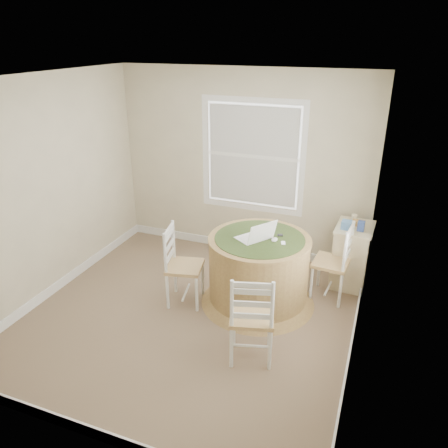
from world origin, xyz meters
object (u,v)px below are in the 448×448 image
at_px(chair_near, 252,316).
at_px(corner_chest, 351,255).
at_px(laptop, 256,236).
at_px(chair_right, 331,262).
at_px(round_table, 259,268).
at_px(chair_left, 185,266).

relative_size(chair_near, corner_chest, 1.20).
bearing_deg(laptop, chair_right, 154.52).
xyz_separation_m(round_table, corner_chest, (0.97, 0.85, -0.06)).
relative_size(chair_left, corner_chest, 1.20).
xyz_separation_m(round_table, chair_left, (-0.81, -0.30, 0.02)).
height_order(chair_left, corner_chest, chair_left).
height_order(chair_near, laptop, laptop).
distance_m(chair_left, laptop, 0.91).
xyz_separation_m(chair_left, corner_chest, (1.78, 1.15, -0.08)).
xyz_separation_m(chair_right, laptop, (-0.81, -0.46, 0.41)).
distance_m(chair_left, corner_chest, 2.12).
bearing_deg(corner_chest, chair_left, -144.97).
bearing_deg(chair_near, laptop, -90.32).
bearing_deg(chair_left, chair_near, -135.17).
bearing_deg(chair_left, round_table, -82.35).
relative_size(chair_near, chair_right, 1.00).
relative_size(round_table, laptop, 2.78).
bearing_deg(chair_right, laptop, -55.12).
bearing_deg(laptop, chair_left, -36.87).
bearing_deg(laptop, corner_chest, 166.20).
distance_m(laptop, corner_chest, 1.43).
bearing_deg(chair_near, corner_chest, -128.65).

